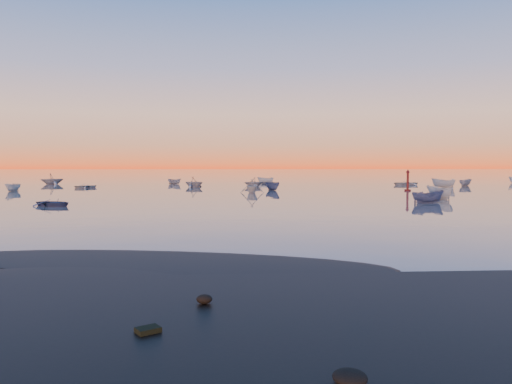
{
  "coord_description": "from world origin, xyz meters",
  "views": [
    {
      "loc": [
        -3.8,
        -19.47,
        3.71
      ],
      "look_at": [
        -0.76,
        28.0,
        1.09
      ],
      "focal_mm": 35.0,
      "sensor_mm": 36.0,
      "label": 1
    }
  ],
  "objects": [
    {
      "name": "ground",
      "position": [
        0.0,
        100.0,
        0.0
      ],
      "size": [
        600.0,
        600.0,
        0.0
      ],
      "primitive_type": "plane",
      "color": "#6F655D",
      "rests_on": "ground"
    },
    {
      "name": "mud_lobes",
      "position": [
        0.0,
        -1.0,
        0.01
      ],
      "size": [
        140.0,
        6.0,
        0.07
      ],
      "primitive_type": null,
      "color": "black",
      "rests_on": "ground"
    },
    {
      "name": "moored_fleet",
      "position": [
        0.0,
        53.0,
        0.0
      ],
      "size": [
        124.0,
        58.0,
        1.2
      ],
      "primitive_type": null,
      "color": "silver",
      "rests_on": "ground"
    },
    {
      "name": "boat_near_left",
      "position": [
        -19.03,
        26.13,
        0.0
      ],
      "size": [
        3.23,
        3.91,
        0.91
      ],
      "primitive_type": "imported",
      "rotation": [
        0.0,
        0.0,
        1.01
      ],
      "color": "#39476D",
      "rests_on": "ground"
    },
    {
      "name": "boat_near_center",
      "position": [
        15.87,
        27.48,
        0.0
      ],
      "size": [
        2.22,
        3.75,
        1.21
      ],
      "primitive_type": "imported",
      "rotation": [
        0.0,
        0.0,
        1.79
      ],
      "color": "#39476D",
      "rests_on": "ground"
    },
    {
      "name": "boat_near_right",
      "position": [
        -0.13,
        45.92,
        0.0
      ],
      "size": [
        4.05,
        1.97,
        1.39
      ],
      "primitive_type": "imported",
      "rotation": [
        0.0,
        0.0,
        3.09
      ],
      "color": "silver",
      "rests_on": "ground"
    },
    {
      "name": "channel_marker",
      "position": [
        22.14,
        49.48,
        1.25
      ],
      "size": [
        0.89,
        0.89,
        3.17
      ],
      "color": "#440E0E",
      "rests_on": "ground"
    }
  ]
}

